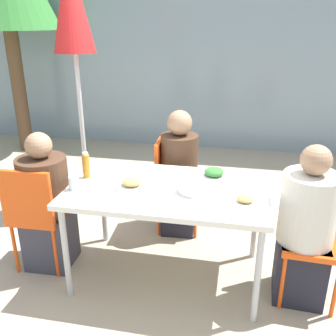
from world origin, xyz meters
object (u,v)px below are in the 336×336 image
Objects in this scene: chair_right at (311,228)px; chair_far at (171,177)px; bottle at (86,166)px; chair_left at (36,210)px; person_left at (47,206)px; closed_umbrella at (72,14)px; drinking_cup at (74,183)px; person_right at (305,231)px; person_far at (179,177)px; salad_bowl at (193,188)px.

chair_right is 1.34m from chair_far.
chair_far is 0.92m from bottle.
person_left is at bearing 57.94° from chair_left.
bottle is (-0.53, -0.67, 0.33)m from chair_far.
chair_left is 0.09m from person_left.
closed_umbrella reaches higher than chair_right.
chair_left is at bearing -155.30° from bottle.
chair_far is at bearing -15.80° from closed_umbrella.
chair_right is 1.70m from bottle.
drinking_cup is (-1.67, -0.19, 0.28)m from chair_right.
person_right is 1.24m from person_far.
closed_umbrella is at bearing 140.30° from salad_bowl.
salad_bowl is at bearing 2.93° from person_right.
person_right is at bearing -27.21° from closed_umbrella.
chair_left is 0.36× the size of closed_umbrella.
chair_far is 0.10m from person_far.
chair_far is at bearing -122.06° from person_far.
person_right is 1.65m from bottle.
salad_bowl is at bearing 1.18° from chair_left.
person_far reaches higher than bottle.
closed_umbrella reaches higher than salad_bowl.
closed_umbrella is 25.22× the size of drinking_cup.
person_right is 5.88× the size of salad_bowl.
closed_umbrella reaches higher than drinking_cup.
closed_umbrella is at bearing 91.87° from chair_left.
chair_left reaches higher than drinking_cup.
chair_left is 2.04m from chair_right.
salad_bowl is (0.83, 0.11, -0.02)m from drinking_cup.
person_far is 5.80× the size of bottle.
chair_left is 4.41× the size of bottle.
chair_left is 8.97× the size of drinking_cup.
person_right is at bearing 0.04° from chair_left.
bottle is 2.04× the size of drinking_cup.
person_far is (0.08, -0.05, 0.03)m from chair_far.
person_left reaches higher than chair_far.
closed_umbrella is (-2.05, 1.06, 1.40)m from person_right.
chair_far is 0.36× the size of closed_umbrella.
chair_left is at bearing 4.68° from person_right.
salad_bowl is (1.20, 0.06, 0.27)m from chair_left.
closed_umbrella is at bearing 110.50° from drinking_cup.
person_left is at bearing -51.15° from chair_far.
closed_umbrella reaches higher than person_far.
drinking_cup is at bearing 9.48° from chair_right.
person_far reaches higher than person_right.
chair_left is 0.52m from bottle.
drinking_cup is at bearing -24.57° from person_left.
chair_right is 0.76× the size of person_far.
bottle reaches higher than salad_bowl.
chair_far is (-1.14, 0.70, 0.00)m from chair_right.
chair_left is 1.23m from chair_far.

